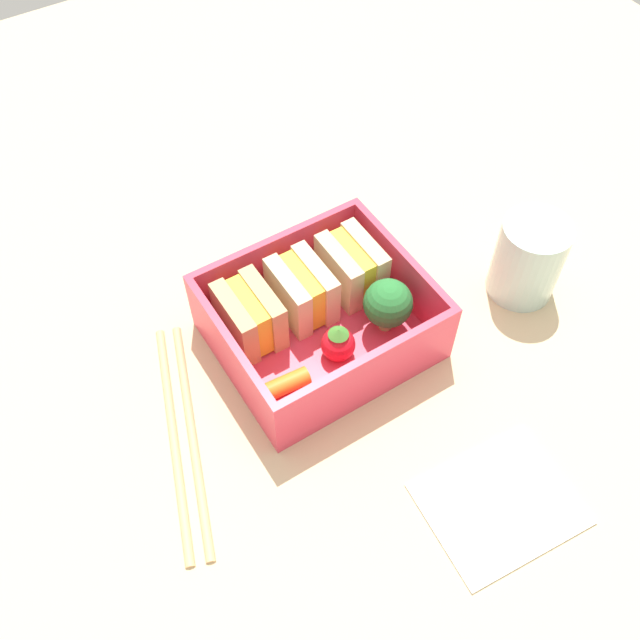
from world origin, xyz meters
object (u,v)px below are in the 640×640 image
(strawberry_far_left, at_px, (341,342))
(folded_napkin, at_px, (500,503))
(sandwich_left, at_px, (250,316))
(broccoli_floret, at_px, (388,304))
(carrot_stick_far_left, at_px, (286,384))
(chopstick_pair, at_px, (182,434))
(drinking_glass, at_px, (528,259))
(sandwich_center_left, at_px, (302,291))
(sandwich_center, at_px, (351,266))

(strawberry_far_left, distance_m, folded_napkin, 0.16)
(sandwich_left, bearing_deg, strawberry_far_left, -47.07)
(broccoli_floret, relative_size, folded_napkin, 0.48)
(carrot_stick_far_left, relative_size, folded_napkin, 0.34)
(chopstick_pair, xyz_separation_m, folded_napkin, (0.16, -0.17, -0.00))
(sandwich_left, bearing_deg, folded_napkin, -69.67)
(carrot_stick_far_left, bearing_deg, drinking_glass, -3.06)
(sandwich_center_left, xyz_separation_m, chopstick_pair, (-0.13, -0.05, -0.03))
(sandwich_center, bearing_deg, chopstick_pair, -165.51)
(drinking_glass, height_order, folded_napkin, drinking_glass)
(folded_napkin, bearing_deg, chopstick_pair, 134.66)
(strawberry_far_left, bearing_deg, sandwich_center_left, 92.41)
(sandwich_center, distance_m, chopstick_pair, 0.19)
(broccoli_floret, distance_m, chopstick_pair, 0.18)
(sandwich_left, height_order, folded_napkin, sandwich_left)
(carrot_stick_far_left, xyz_separation_m, broccoli_floret, (0.10, 0.01, 0.02))
(sandwich_center_left, bearing_deg, chopstick_pair, -160.68)
(drinking_glass, distance_m, folded_napkin, 0.20)
(sandwich_center, height_order, carrot_stick_far_left, sandwich_center)
(sandwich_left, height_order, chopstick_pair, sandwich_left)
(broccoli_floret, relative_size, chopstick_pair, 0.26)
(sandwich_center, relative_size, broccoli_floret, 1.09)
(carrot_stick_far_left, distance_m, drinking_glass, 0.22)
(chopstick_pair, bearing_deg, broccoli_floret, -1.42)
(carrot_stick_far_left, distance_m, chopstick_pair, 0.08)
(sandwich_left, height_order, broccoli_floret, broccoli_floret)
(carrot_stick_far_left, xyz_separation_m, strawberry_far_left, (0.05, 0.01, 0.01))
(sandwich_center_left, xyz_separation_m, carrot_stick_far_left, (-0.05, -0.06, -0.02))
(drinking_glass, bearing_deg, carrot_stick_far_left, 176.94)
(sandwich_left, distance_m, drinking_glass, 0.23)
(broccoli_floret, bearing_deg, sandwich_center, 89.77)
(strawberry_far_left, bearing_deg, folded_napkin, -79.62)
(sandwich_center, xyz_separation_m, chopstick_pair, (-0.18, -0.05, -0.03))
(sandwich_center, distance_m, carrot_stick_far_left, 0.11)
(folded_napkin, bearing_deg, strawberry_far_left, 100.38)
(sandwich_center_left, relative_size, broccoli_floret, 1.09)
(sandwich_left, bearing_deg, chopstick_pair, -151.40)
(sandwich_center_left, height_order, carrot_stick_far_left, sandwich_center_left)
(sandwich_center, height_order, drinking_glass, drinking_glass)
(strawberry_far_left, bearing_deg, drinking_glass, -5.97)
(carrot_stick_far_left, bearing_deg, chopstick_pair, 171.23)
(sandwich_left, xyz_separation_m, sandwich_center, (0.09, 0.00, 0.00))
(sandwich_left, distance_m, carrot_stick_far_left, 0.06)
(broccoli_floret, height_order, drinking_glass, drinking_glass)
(strawberry_far_left, height_order, broccoli_floret, broccoli_floret)
(folded_napkin, bearing_deg, drinking_glass, 44.72)
(carrot_stick_far_left, bearing_deg, strawberry_far_left, 6.54)
(folded_napkin, bearing_deg, sandwich_center, 85.72)
(sandwich_center, distance_m, folded_napkin, 0.21)
(strawberry_far_left, bearing_deg, carrot_stick_far_left, -173.46)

